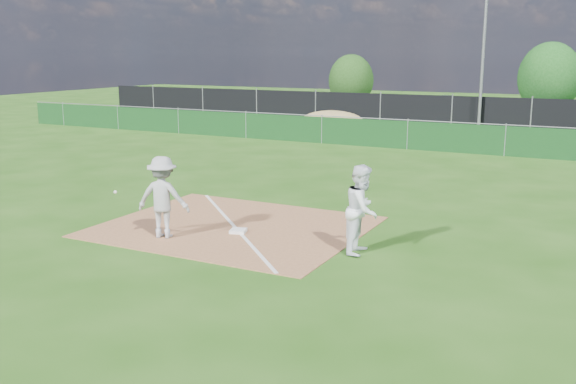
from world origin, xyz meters
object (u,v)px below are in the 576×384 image
object	(u,v)px
tree_mid	(549,78)
car_mid	(446,109)
runner	(362,209)
light_pole	(483,53)
first_base	(238,231)
play_at_first	(163,197)
car_left	(362,105)
tree_left	(351,81)

from	to	relation	value
tree_mid	car_mid	bearing A→B (deg)	-123.71
car_mid	runner	bearing A→B (deg)	-153.16
light_pole	first_base	size ratio (longest dim) A/B	22.91
first_base	play_at_first	distance (m)	1.88
car_mid	car_left	bearing A→B (deg)	98.92
first_base	light_pole	bearing A→B (deg)	87.07
car_left	tree_left	size ratio (longest dim) A/B	1.13
car_mid	tree_mid	size ratio (longest dim) A/B	0.97
car_left	first_base	bearing A→B (deg)	-162.94
runner	car_left	bearing A→B (deg)	15.93
light_pole	runner	distance (m)	22.48
car_mid	tree_mid	xyz separation A→B (m)	(4.89, 7.33, 1.67)
car_left	car_mid	xyz separation A→B (m)	(5.54, -0.78, 0.01)
light_pole	tree_left	xyz separation A→B (m)	(-11.28, 10.38, -1.99)
light_pole	tree_left	bearing A→B (deg)	137.39
car_left	play_at_first	bearing A→B (deg)	-165.99
play_at_first	car_mid	world-z (taller)	play_at_first
tree_left	tree_mid	size ratio (longest dim) A/B	0.83
first_base	tree_mid	size ratio (longest dim) A/B	0.07
light_pole	car_mid	xyz separation A→B (m)	(-2.68, 3.90, -3.23)
light_pole	car_left	size ratio (longest dim) A/B	1.81
runner	tree_left	xyz separation A→B (m)	(-13.19, 32.56, 1.09)
runner	tree_mid	xyz separation A→B (m)	(0.31, 33.42, 1.51)
car_mid	tree_mid	bearing A→B (deg)	-16.83
first_base	car_left	distance (m)	27.71
car_left	tree_mid	bearing A→B (deg)	-55.61
first_base	tree_mid	world-z (taller)	tree_mid
tree_left	tree_mid	world-z (taller)	tree_mid
play_at_first	runner	xyz separation A→B (m)	(4.32, 0.98, -0.01)
play_at_first	runner	size ratio (longest dim) A/B	1.11
runner	car_mid	distance (m)	26.49
car_mid	play_at_first	bearing A→B (deg)	-162.57
play_at_first	car_mid	bearing A→B (deg)	90.54
car_left	car_mid	world-z (taller)	car_mid
play_at_first	tree_left	distance (m)	34.72
light_pole	car_mid	size ratio (longest dim) A/B	1.73
car_left	tree_left	world-z (taller)	tree_left
tree_mid	runner	bearing A→B (deg)	-90.53
car_left	tree_mid	world-z (taller)	tree_mid
car_left	light_pole	bearing A→B (deg)	-117.41
light_pole	first_base	distance (m)	22.48
light_pole	car_left	bearing A→B (deg)	150.33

